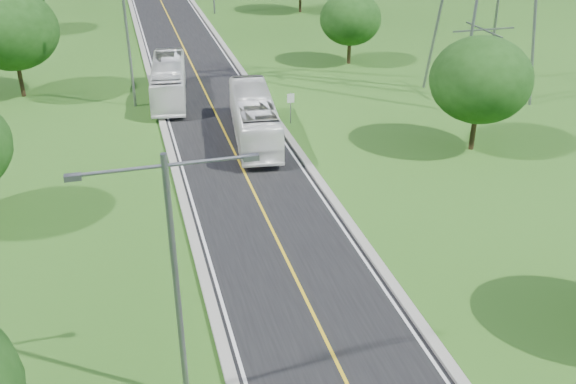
% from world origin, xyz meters
% --- Properties ---
extents(ground, '(260.00, 260.00, 0.00)m').
position_xyz_m(ground, '(0.00, 60.00, 0.00)').
color(ground, '#224814').
rests_on(ground, ground).
extents(road, '(8.00, 150.00, 0.06)m').
position_xyz_m(road, '(0.00, 66.00, 0.03)').
color(road, black).
rests_on(road, ground).
extents(curb_left, '(0.50, 150.00, 0.22)m').
position_xyz_m(curb_left, '(-4.25, 66.00, 0.11)').
color(curb_left, gray).
rests_on(curb_left, ground).
extents(curb_right, '(0.50, 150.00, 0.22)m').
position_xyz_m(curb_right, '(4.25, 66.00, 0.11)').
color(curb_right, gray).
rests_on(curb_right, ground).
extents(speed_limit_sign, '(0.55, 0.09, 2.40)m').
position_xyz_m(speed_limit_sign, '(5.20, 37.98, 1.60)').
color(speed_limit_sign, slate).
rests_on(speed_limit_sign, ground).
extents(streetlight_near_left, '(5.90, 0.25, 10.00)m').
position_xyz_m(streetlight_near_left, '(-6.00, 12.00, 5.94)').
color(streetlight_near_left, slate).
rests_on(streetlight_near_left, ground).
extents(streetlight_mid_left, '(5.90, 0.25, 10.00)m').
position_xyz_m(streetlight_mid_left, '(-6.00, 45.00, 5.94)').
color(streetlight_mid_left, slate).
rests_on(streetlight_mid_left, ground).
extents(tree_lc, '(7.56, 7.56, 8.79)m').
position_xyz_m(tree_lc, '(-15.00, 50.00, 5.58)').
color(tree_lc, black).
rests_on(tree_lc, ground).
extents(tree_rb, '(6.72, 6.72, 7.82)m').
position_xyz_m(tree_rb, '(16.00, 30.00, 4.95)').
color(tree_rb, black).
rests_on(tree_rb, ground).
extents(tree_rc, '(5.88, 5.88, 6.84)m').
position_xyz_m(tree_rc, '(15.00, 52.00, 4.33)').
color(tree_rc, black).
rests_on(tree_rc, ground).
extents(bus_outbound, '(4.10, 11.88, 3.24)m').
position_xyz_m(bus_outbound, '(1.87, 35.66, 1.68)').
color(bus_outbound, white).
rests_on(bus_outbound, road).
extents(bus_inbound, '(3.92, 11.35, 3.10)m').
position_xyz_m(bus_inbound, '(-3.08, 45.90, 1.61)').
color(bus_inbound, white).
rests_on(bus_inbound, road).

